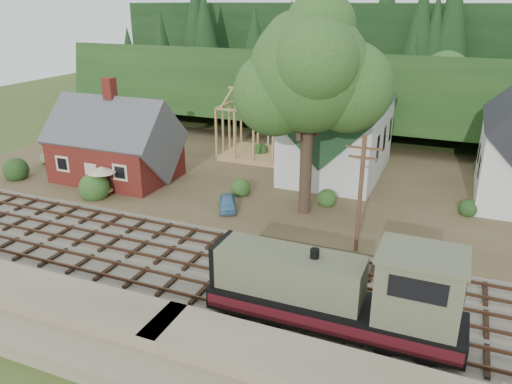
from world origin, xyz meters
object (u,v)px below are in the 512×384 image
at_px(locomotive, 343,293).
at_px(car_green, 53,160).
at_px(car_blue, 227,203).
at_px(patio_set, 102,171).

xyz_separation_m(locomotive, car_green, (-32.06, 14.53, -1.26)).
bearing_deg(car_blue, locomotive, -71.00).
bearing_deg(locomotive, car_blue, 136.05).
distance_m(car_green, patio_set, 10.90).
relative_size(locomotive, patio_set, 4.87).
relative_size(car_green, patio_set, 1.46).
bearing_deg(car_blue, car_green, 143.70).
relative_size(car_blue, patio_set, 1.23).
height_order(locomotive, patio_set, locomotive).
bearing_deg(patio_set, car_green, 154.53).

